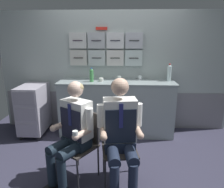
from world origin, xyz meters
TOP-DOWN VIEW (x-y plane):
  - ground at (0.00, 0.00)m, footprint 4.80×4.80m
  - galley_bulkhead at (-0.01, 1.37)m, footprint 4.20×0.14m
  - galley_counter at (0.05, 1.09)m, footprint 2.01×0.53m
  - service_trolley at (-1.41, 0.99)m, footprint 0.40×0.65m
  - folding_chair_left at (-0.33, -0.12)m, footprint 0.55×0.55m
  - crew_member_left at (-0.42, -0.26)m, footprint 0.59×0.66m
  - folding_chair_center at (0.11, -0.15)m, footprint 0.45×0.45m
  - crew_member_center at (0.14, -0.31)m, footprint 0.52×0.66m
  - water_bottle_tall at (0.96, 1.18)m, footprint 0.07×0.07m
  - sparkling_bottle_green at (-0.37, 1.05)m, footprint 0.07×0.07m
  - paper_cup_tan at (-0.22, 1.08)m, footprint 0.08×0.08m
  - espresso_cup_small at (0.46, 1.24)m, footprint 0.06×0.06m
  - coffee_cup_white at (0.09, 1.20)m, footprint 0.07×0.07m

SIDE VIEW (x-z plane):
  - ground at x=0.00m, z-range -0.04..0.00m
  - service_trolley at x=-1.41m, z-range 0.03..0.93m
  - galley_counter at x=0.05m, z-range 0.00..0.96m
  - folding_chair_left at x=-0.33m, z-range 0.09..0.92m
  - folding_chair_center at x=0.11m, z-range 0.09..0.92m
  - crew_member_left at x=-0.42m, z-range 0.06..1.28m
  - crew_member_center at x=0.14m, z-range 0.06..1.34m
  - paper_cup_tan at x=-0.22m, z-range 0.96..1.02m
  - coffee_cup_white at x=0.09m, z-range 0.96..1.03m
  - espresso_cup_small at x=0.46m, z-range 0.96..1.04m
  - galley_bulkhead at x=-0.01m, z-range -0.01..2.14m
  - sparkling_bottle_green at x=-0.37m, z-range 0.95..1.19m
  - water_bottle_tall at x=0.96m, z-range 0.95..1.25m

